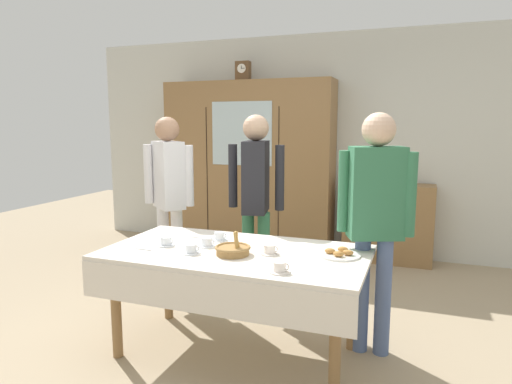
% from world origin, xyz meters
% --- Properties ---
extents(ground_plane, '(12.00, 12.00, 0.00)m').
position_xyz_m(ground_plane, '(0.00, 0.00, 0.00)').
color(ground_plane, tan).
rests_on(ground_plane, ground).
extents(back_wall, '(6.40, 0.10, 2.70)m').
position_xyz_m(back_wall, '(0.00, 2.65, 1.35)').
color(back_wall, silver).
rests_on(back_wall, ground).
extents(dining_table, '(1.80, 0.97, 0.75)m').
position_xyz_m(dining_table, '(0.00, -0.23, 0.65)').
color(dining_table, olive).
rests_on(dining_table, ground).
extents(wall_cabinet, '(2.15, 0.46, 2.14)m').
position_xyz_m(wall_cabinet, '(-0.90, 2.35, 1.07)').
color(wall_cabinet, olive).
rests_on(wall_cabinet, ground).
extents(mantel_clock, '(0.18, 0.11, 0.24)m').
position_xyz_m(mantel_clock, '(-0.97, 2.35, 2.26)').
color(mantel_clock, brown).
rests_on(mantel_clock, wall_cabinet).
extents(bookshelf_low, '(1.01, 0.35, 0.92)m').
position_xyz_m(bookshelf_low, '(0.83, 2.41, 0.46)').
color(bookshelf_low, olive).
rests_on(bookshelf_low, ground).
extents(book_stack, '(0.16, 0.22, 0.12)m').
position_xyz_m(book_stack, '(0.83, 2.41, 0.98)').
color(book_stack, '#3D754C').
rests_on(book_stack, bookshelf_low).
extents(tea_cup_back_edge, '(0.13, 0.13, 0.06)m').
position_xyz_m(tea_cup_back_edge, '(-0.25, -0.37, 0.78)').
color(tea_cup_back_edge, white).
rests_on(tea_cup_back_edge, dining_table).
extents(tea_cup_front_edge, '(0.13, 0.13, 0.06)m').
position_xyz_m(tea_cup_front_edge, '(-0.52, -0.26, 0.78)').
color(tea_cup_front_edge, white).
rests_on(tea_cup_front_edge, dining_table).
extents(tea_cup_mid_left, '(0.13, 0.13, 0.06)m').
position_xyz_m(tea_cup_mid_left, '(-0.22, 0.01, 0.78)').
color(tea_cup_mid_left, white).
rests_on(tea_cup_mid_left, dining_table).
extents(tea_cup_center, '(0.13, 0.13, 0.06)m').
position_xyz_m(tea_cup_center, '(0.25, -0.20, 0.78)').
color(tea_cup_center, white).
rests_on(tea_cup_center, dining_table).
extents(tea_cup_near_left, '(0.13, 0.13, 0.06)m').
position_xyz_m(tea_cup_near_left, '(0.42, -0.54, 0.78)').
color(tea_cup_near_left, white).
rests_on(tea_cup_near_left, dining_table).
extents(tea_cup_far_right, '(0.13, 0.13, 0.06)m').
position_xyz_m(tea_cup_far_right, '(-0.23, -0.18, 0.78)').
color(tea_cup_far_right, white).
rests_on(tea_cup_far_right, dining_table).
extents(bread_basket, '(0.24, 0.24, 0.16)m').
position_xyz_m(bread_basket, '(0.02, -0.30, 0.79)').
color(bread_basket, '#9E7542').
rests_on(bread_basket, dining_table).
extents(pastry_plate, '(0.28, 0.28, 0.05)m').
position_xyz_m(pastry_plate, '(0.69, -0.08, 0.77)').
color(pastry_plate, white).
rests_on(pastry_plate, dining_table).
extents(spoon_mid_right, '(0.12, 0.02, 0.01)m').
position_xyz_m(spoon_mid_right, '(-0.40, 0.01, 0.76)').
color(spoon_mid_right, silver).
rests_on(spoon_mid_right, dining_table).
extents(spoon_mid_left, '(0.12, 0.02, 0.01)m').
position_xyz_m(spoon_mid_left, '(-0.59, -0.41, 0.76)').
color(spoon_mid_left, silver).
rests_on(spoon_mid_left, dining_table).
extents(person_behind_table_left, '(0.52, 0.38, 1.68)m').
position_xyz_m(person_behind_table_left, '(-1.05, 0.67, 1.03)').
color(person_behind_table_left, silver).
rests_on(person_behind_table_left, ground).
extents(person_by_cabinet, '(0.52, 0.39, 1.69)m').
position_xyz_m(person_by_cabinet, '(-0.19, 0.72, 1.04)').
color(person_by_cabinet, '#33704C').
rests_on(person_by_cabinet, ground).
extents(person_near_right_end, '(0.52, 0.32, 1.69)m').
position_xyz_m(person_near_right_end, '(0.89, 0.14, 1.04)').
color(person_near_right_end, slate).
rests_on(person_near_right_end, ground).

